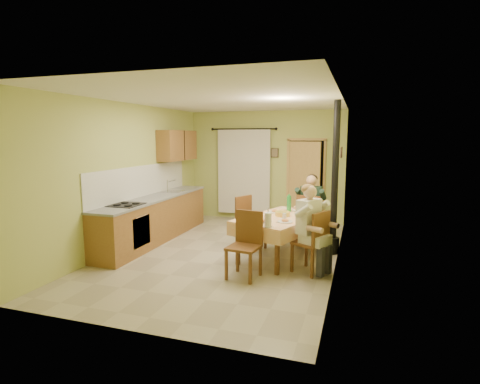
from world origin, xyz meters
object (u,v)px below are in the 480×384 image
(chair_far, at_px, (310,230))
(stove_flue, at_px, (334,199))
(man_right, at_px, (310,218))
(chair_right, at_px, (310,255))
(dining_table, at_px, (281,237))
(chair_left, at_px, (251,234))
(chair_near, at_px, (244,259))
(man_far, at_px, (311,202))

(chair_far, bearing_deg, stove_flue, -34.87)
(man_right, bearing_deg, chair_far, 35.08)
(chair_far, xyz_separation_m, man_right, (0.19, -1.56, 0.59))
(chair_far, height_order, chair_right, chair_far)
(dining_table, bearing_deg, chair_left, 168.49)
(chair_far, xyz_separation_m, chair_right, (0.21, -1.56, -0.00))
(chair_far, xyz_separation_m, stove_flue, (0.48, -0.43, 0.73))
(dining_table, xyz_separation_m, chair_near, (-0.34, -1.09, -0.09))
(chair_right, relative_size, stove_flue, 0.36)
(chair_far, distance_m, chair_near, 2.21)
(chair_right, distance_m, man_right, 0.59)
(chair_far, bearing_deg, man_far, 90.00)
(chair_far, bearing_deg, dining_table, -104.37)
(dining_table, xyz_separation_m, man_far, (0.39, 1.02, 0.50))
(chair_near, distance_m, chair_right, 1.08)
(chair_near, xyz_separation_m, chair_right, (0.94, 0.53, -0.00))
(chair_far, xyz_separation_m, chair_left, (-1.06, -0.59, -0.00))
(dining_table, distance_m, chair_left, 0.79)
(man_right, distance_m, stove_flue, 1.18)
(dining_table, xyz_separation_m, chair_left, (-0.67, 0.41, -0.09))
(chair_far, distance_m, chair_right, 1.58)
(man_right, bearing_deg, stove_flue, 13.94)
(dining_table, distance_m, man_far, 1.20)
(dining_table, distance_m, stove_flue, 1.22)
(chair_right, relative_size, man_far, 0.73)
(chair_left, height_order, stove_flue, stove_flue)
(man_right, xyz_separation_m, stove_flue, (0.28, 1.13, 0.15))
(chair_right, xyz_separation_m, man_right, (-0.01, 0.01, 0.59))
(man_right, height_order, stove_flue, stove_flue)
(chair_near, xyz_separation_m, man_right, (0.93, 0.53, 0.59))
(chair_left, xyz_separation_m, man_far, (1.06, 0.61, 0.59))
(chair_far, relative_size, chair_right, 1.02)
(chair_right, distance_m, man_far, 1.70)
(dining_table, relative_size, stove_flue, 0.71)
(chair_left, height_order, man_right, man_right)
(chair_right, bearing_deg, man_right, 90.00)
(man_far, relative_size, man_right, 1.00)
(man_right, relative_size, stove_flue, 0.50)
(dining_table, bearing_deg, man_far, 88.61)
(chair_right, distance_m, stove_flue, 1.38)
(chair_near, relative_size, chair_right, 1.01)
(dining_table, distance_m, chair_near, 1.14)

